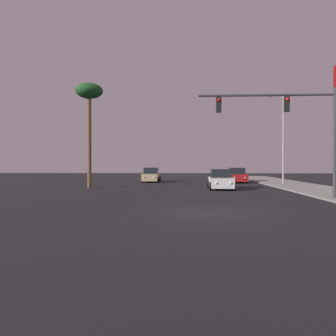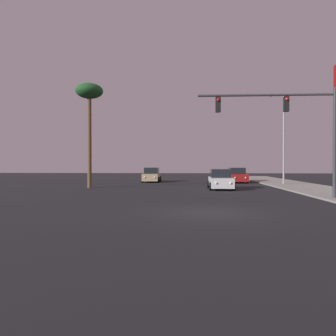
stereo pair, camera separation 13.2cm
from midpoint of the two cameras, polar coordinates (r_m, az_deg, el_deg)
ground_plane at (r=14.57m, az=7.15°, el=-7.66°), size 120.00×120.00×0.00m
sidewalk_right at (r=26.65m, az=26.30°, el=-3.79°), size 5.00×60.00×0.12m
car_white at (r=27.86m, az=8.99°, el=-2.08°), size 2.04×4.32×1.68m
car_red at (r=37.95m, az=11.79°, el=-1.34°), size 2.04×4.32×1.68m
car_tan at (r=38.39m, az=-3.03°, el=-1.30°), size 2.04×4.32×1.68m
traffic_light_mast at (r=20.99m, az=20.95°, el=7.92°), size 8.13×0.36×6.50m
street_lamp at (r=34.86m, az=19.14°, el=5.62°), size 1.74×0.24×9.00m
palm_tree_near at (r=30.17m, az=-13.69°, el=11.92°), size 2.40×2.40×9.19m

